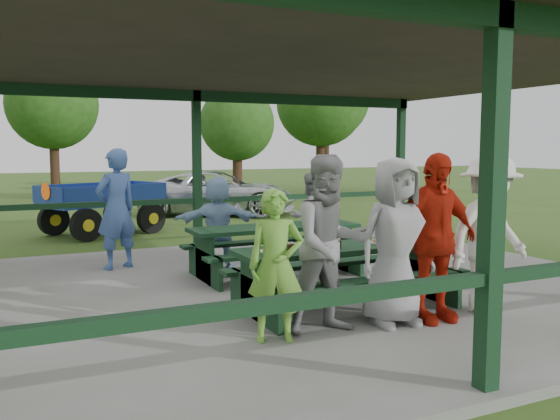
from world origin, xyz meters
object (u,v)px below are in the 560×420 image
contestant_grey_mid (395,242)px  pickup_truck (218,193)px  farm_trailer (103,207)px  contestant_grey_left (330,244)px  spectator_grey (310,217)px  picnic_table_far (275,244)px  spectator_blue (116,209)px  contestant_white_fedora (489,234)px  contestant_red (434,238)px  picnic_table_near (345,267)px  contestant_green (276,266)px  spectator_lblue (218,222)px

contestant_grey_mid → pickup_truck: 11.92m
farm_trailer → contestant_grey_mid: bearing=-102.7°
contestant_grey_left → pickup_truck: bearing=80.1°
pickup_truck → farm_trailer: bearing=152.3°
spectator_grey → picnic_table_far: bearing=29.0°
contestant_grey_mid → spectator_blue: (-2.19, 4.34, 0.05)m
contestant_grey_mid → contestant_white_fedora: size_ratio=0.96×
contestant_white_fedora → spectator_grey: bearing=90.2°
contestant_red → picnic_table_far: bearing=103.5°
picnic_table_near → spectator_grey: 2.91m
contestant_green → contestant_grey_mid: size_ratio=0.84×
farm_trailer → contestant_red: bearing=-100.0°
contestant_green → spectator_grey: same height
contestant_grey_mid → picnic_table_far: bearing=94.6°
picnic_table_near → contestant_grey_mid: bearing=-82.6°
picnic_table_far → contestant_white_fedora: contestant_white_fedora is taller
picnic_table_near → pickup_truck: size_ratio=0.57×
spectator_grey → pickup_truck: (1.24, 8.16, -0.20)m
picnic_table_near → contestant_green: (-1.29, -0.81, 0.28)m
contestant_white_fedora → picnic_table_far: bearing=109.2°
spectator_lblue → spectator_blue: spectator_blue is taller
farm_trailer → picnic_table_near: bearing=-102.4°
spectator_grey → farm_trailer: 6.02m
contestant_red → spectator_grey: (0.41, 3.65, -0.17)m
spectator_lblue → contestant_green: bearing=91.8°
contestant_red → farm_trailer: size_ratio=0.52×
picnic_table_far → contestant_grey_mid: bearing=-87.7°
contestant_grey_left → spectator_lblue: size_ratio=1.26×
contestant_grey_left → pickup_truck: (2.88, 11.67, -0.36)m
spectator_blue → farm_trailer: bearing=-118.1°
contestant_grey_left → pickup_truck: 12.02m
spectator_grey → farm_trailer: (-2.56, 5.45, -0.23)m
contestant_grey_mid → spectator_blue: size_ratio=0.95×
picnic_table_far → contestant_grey_mid: contestant_grey_mid is taller
spectator_blue → contestant_grey_left: bearing=86.3°
contestant_green → contestant_red: size_ratio=0.81×
contestant_grey_mid → contestant_grey_left: bearing=177.9°
contestant_grey_mid → spectator_grey: 3.68m
contestant_green → contestant_red: (1.86, -0.12, 0.17)m
contestant_green → contestant_grey_left: 0.65m
spectator_lblue → spectator_grey: size_ratio=0.97×
contestant_grey_left → spectator_grey: 3.88m
contestant_grey_left → spectator_grey: bearing=68.8°
contestant_green → spectator_grey: (2.27, 3.53, -0.00)m
picnic_table_far → contestant_grey_left: bearing=-103.2°
picnic_table_near → farm_trailer: size_ratio=0.76×
picnic_table_near → contestant_grey_left: contestant_grey_left is taller
contestant_green → farm_trailer: (-0.29, 8.98, -0.23)m
contestant_white_fedora → spectator_grey: 3.70m
picnic_table_far → contestant_red: (0.57, -2.93, 0.46)m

